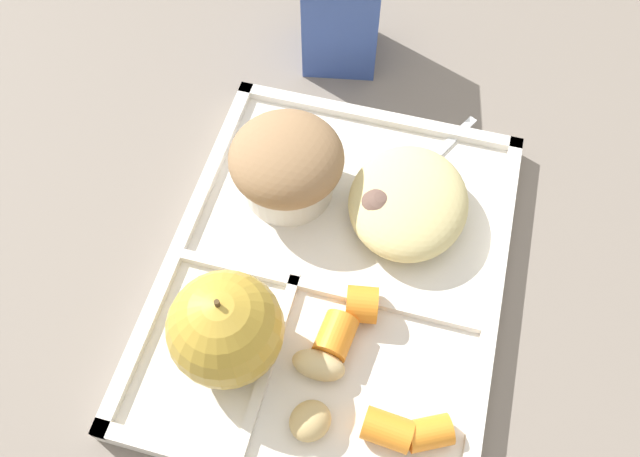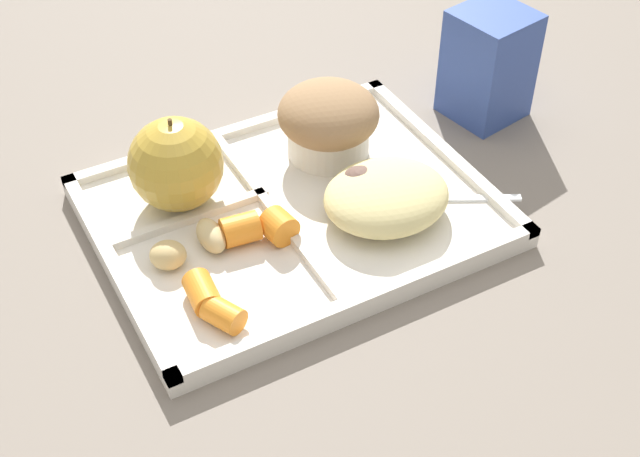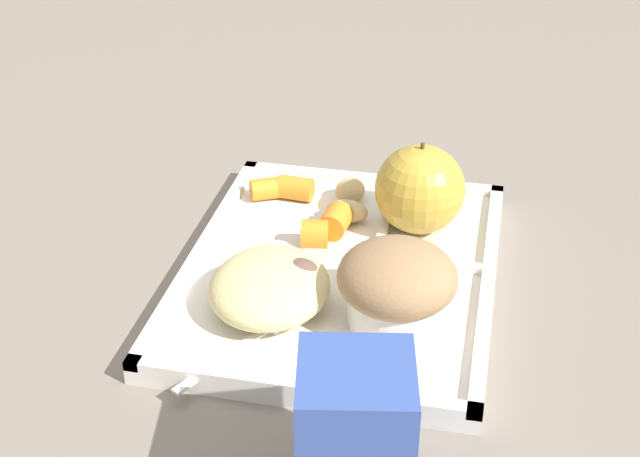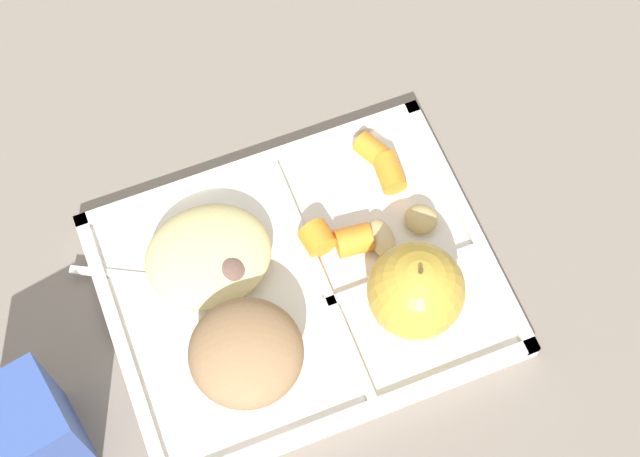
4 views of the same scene
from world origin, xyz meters
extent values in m
plane|color=slate|center=(0.00, 0.00, 0.00)|extent=(6.00, 6.00, 0.00)
cube|color=silver|center=(0.00, 0.00, 0.01)|extent=(0.33, 0.26, 0.01)
cube|color=silver|center=(0.00, -0.12, 0.02)|extent=(0.33, 0.01, 0.01)
cube|color=silver|center=(0.00, 0.12, 0.02)|extent=(0.33, 0.01, 0.01)
cube|color=silver|center=(-0.16, 0.00, 0.02)|extent=(0.01, 0.26, 0.01)
cube|color=silver|center=(0.16, 0.00, 0.02)|extent=(0.01, 0.26, 0.01)
cube|color=silver|center=(-0.02, 0.00, 0.02)|extent=(0.01, 0.24, 0.01)
cube|color=silver|center=(-0.08, 0.03, 0.02)|extent=(0.14, 0.01, 0.01)
sphere|color=#B79333|center=(-0.08, 0.06, 0.05)|extent=(0.08, 0.08, 0.08)
cylinder|color=#4C381E|center=(-0.08, 0.06, 0.09)|extent=(0.00, 0.00, 0.01)
cylinder|color=silver|center=(0.07, 0.06, 0.03)|extent=(0.08, 0.08, 0.03)
ellipsoid|color=#93704C|center=(0.07, 0.06, 0.06)|extent=(0.09, 0.09, 0.05)
cylinder|color=orange|center=(-0.06, -0.02, 0.03)|extent=(0.03, 0.03, 0.03)
cylinder|color=orange|center=(-0.03, -0.03, 0.03)|extent=(0.03, 0.03, 0.03)
cylinder|color=orange|center=(-0.11, -0.09, 0.02)|extent=(0.03, 0.04, 0.02)
cylinder|color=orange|center=(-0.11, -0.07, 0.02)|extent=(0.03, 0.04, 0.02)
ellipsoid|color=tan|center=(-0.12, -0.01, 0.02)|extent=(0.04, 0.04, 0.02)
ellipsoid|color=tan|center=(-0.08, -0.01, 0.02)|extent=(0.02, 0.04, 0.02)
ellipsoid|color=#D6C684|center=(0.07, -0.04, 0.03)|extent=(0.11, 0.10, 0.04)
sphere|color=brown|center=(0.04, -0.05, 0.03)|extent=(0.03, 0.03, 0.03)
sphere|color=brown|center=(0.07, -0.04, 0.03)|extent=(0.04, 0.04, 0.04)
sphere|color=brown|center=(0.05, -0.02, 0.03)|extent=(0.04, 0.04, 0.04)
cube|color=white|center=(0.14, -0.06, 0.01)|extent=(0.09, 0.05, 0.00)
cube|color=white|center=(0.08, -0.03, 0.01)|extent=(0.04, 0.03, 0.00)
cylinder|color=white|center=(0.06, -0.01, 0.01)|extent=(0.02, 0.01, 0.00)
cylinder|color=white|center=(0.06, -0.02, 0.01)|extent=(0.02, 0.01, 0.00)
cylinder|color=white|center=(0.06, -0.03, 0.01)|extent=(0.02, 0.01, 0.00)
cube|color=#334C99|center=(0.25, 0.06, 0.06)|extent=(0.08, 0.08, 0.11)
camera|label=1|loc=(-0.22, -0.05, 0.47)|focal=36.53mm
camera|label=2|loc=(-0.25, -0.51, 0.51)|focal=48.98mm
camera|label=3|loc=(0.65, 0.12, 0.45)|focal=52.00mm
camera|label=4|loc=(0.10, 0.30, 0.82)|focal=56.12mm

